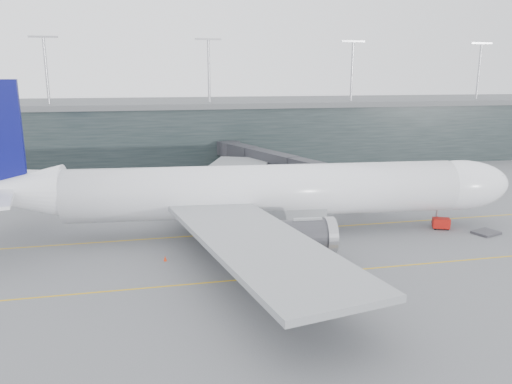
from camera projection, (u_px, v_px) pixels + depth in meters
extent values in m
plane|color=#595A5E|center=(219.00, 226.00, 72.48)|extent=(320.00, 320.00, 0.00)
cube|color=gold|center=(223.00, 234.00, 68.67)|extent=(160.00, 0.25, 0.02)
cube|color=gold|center=(246.00, 279.00, 53.46)|extent=(160.00, 0.25, 0.02)
cube|color=gold|center=(230.00, 193.00, 92.53)|extent=(0.25, 60.00, 0.02)
cube|color=black|center=(186.00, 133.00, 126.01)|extent=(240.00, 35.00, 14.00)
cube|color=#545759|center=(185.00, 103.00, 124.27)|extent=(240.00, 36.00, 1.20)
cylinder|color=#9E9EA3|center=(46.00, 72.00, 106.81)|extent=(0.60, 0.60, 14.00)
cylinder|color=#9E9EA3|center=(209.00, 72.00, 114.10)|extent=(0.60, 0.60, 14.00)
cylinder|color=#9E9EA3|center=(352.00, 72.00, 121.40)|extent=(0.60, 0.60, 14.00)
cylinder|color=#9E9EA3|center=(479.00, 72.00, 128.69)|extent=(0.60, 0.60, 14.00)
cylinder|color=white|center=(265.00, 191.00, 67.65)|extent=(52.88, 11.55, 7.07)
ellipsoid|color=white|center=(458.00, 185.00, 71.17)|extent=(15.40, 8.32, 7.07)
cone|color=white|center=(12.00, 192.00, 63.36)|extent=(13.08, 7.84, 6.79)
cube|color=gray|center=(256.00, 210.00, 68.13)|extent=(18.67, 7.25, 2.28)
cube|color=black|center=(487.00, 176.00, 71.45)|extent=(2.79, 3.62, 0.91)
cube|color=gray|center=(257.00, 242.00, 50.41)|extent=(16.43, 34.44, 0.63)
cylinder|color=#3C3C42|center=(298.00, 237.00, 58.18)|extent=(8.30, 4.66, 3.99)
cube|color=gray|center=(230.00, 174.00, 84.54)|extent=(21.40, 34.56, 0.63)
cylinder|color=#3C3C42|center=(269.00, 194.00, 79.10)|extent=(8.30, 4.66, 3.99)
cube|color=white|center=(19.00, 178.00, 69.14)|extent=(9.40, 11.79, 0.40)
cylinder|color=black|center=(436.00, 222.00, 72.05)|extent=(1.29, 0.56, 1.25)
cylinder|color=#9E9EA3|center=(437.00, 216.00, 71.86)|extent=(0.34, 0.34, 2.97)
cylinder|color=black|center=(235.00, 242.00, 63.00)|extent=(1.53, 0.70, 1.48)
cylinder|color=black|center=(229.00, 218.00, 73.57)|extent=(1.53, 0.70, 1.48)
cube|color=#2C2D31|center=(356.00, 180.00, 76.91)|extent=(4.67, 4.93, 3.08)
cube|color=#2C2D31|center=(318.00, 171.00, 84.39)|extent=(7.51, 14.37, 2.75)
cube|color=#2C2D31|center=(271.00, 159.00, 96.12)|extent=(7.77, 14.46, 2.86)
cube|color=#2C2D31|center=(234.00, 150.00, 107.85)|extent=(8.03, 14.56, 2.97)
cylinder|color=#9E9EA3|center=(315.00, 190.00, 85.81)|extent=(0.55, 0.55, 4.18)
cube|color=#3C3C42|center=(315.00, 199.00, 86.20)|extent=(2.63, 2.31, 0.77)
cylinder|color=#2C2D31|center=(287.00, 146.00, 114.24)|extent=(4.40, 4.40, 3.30)
cylinder|color=#2C2D31|center=(287.00, 161.00, 115.04)|extent=(1.98, 1.98, 3.96)
cube|color=#A8110C|center=(441.00, 223.00, 70.73)|extent=(2.70, 2.25, 1.36)
cylinder|color=black|center=(435.00, 228.00, 70.54)|extent=(0.45, 0.31, 0.42)
cylinder|color=black|center=(448.00, 229.00, 70.23)|extent=(0.45, 0.31, 0.42)
cylinder|color=black|center=(434.00, 226.00, 71.54)|extent=(0.45, 0.31, 0.42)
cylinder|color=black|center=(446.00, 227.00, 71.24)|extent=(0.45, 0.31, 0.42)
cube|color=#38373C|center=(486.00, 232.00, 68.70)|extent=(3.96, 3.55, 0.33)
cube|color=#3C3C42|center=(176.00, 210.00, 80.02)|extent=(2.26, 1.96, 0.20)
cube|color=#A4A8AF|center=(175.00, 205.00, 79.82)|extent=(1.86, 1.78, 1.47)
cube|color=#27389C|center=(175.00, 201.00, 79.64)|extent=(1.91, 1.84, 0.08)
cube|color=#3C3C42|center=(199.00, 205.00, 83.38)|extent=(2.32, 1.98, 0.21)
cube|color=#ADB2B9|center=(199.00, 200.00, 83.17)|extent=(1.89, 1.81, 1.55)
cube|color=#27389C|center=(199.00, 195.00, 82.98)|extent=(1.95, 1.86, 0.08)
cube|color=#3C3C42|center=(219.00, 208.00, 81.64)|extent=(2.84, 2.61, 0.23)
cube|color=#B3B7C0|center=(219.00, 202.00, 81.40)|extent=(2.38, 2.32, 1.72)
cube|color=#27389C|center=(219.00, 196.00, 81.19)|extent=(2.45, 2.39, 0.09)
cone|color=#D95D0C|center=(440.00, 219.00, 74.41)|extent=(0.42, 0.42, 0.67)
cone|color=#E3480C|center=(343.00, 270.00, 55.22)|extent=(0.40, 0.40, 0.64)
cone|color=red|center=(256.00, 202.00, 84.37)|extent=(0.46, 0.46, 0.74)
cone|color=red|center=(165.00, 258.00, 58.68)|extent=(0.40, 0.40, 0.64)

